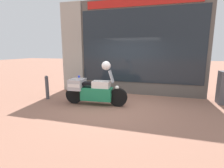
% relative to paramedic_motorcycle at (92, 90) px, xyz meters
% --- Properties ---
extents(ground_plane, '(60.00, 60.00, 0.00)m').
position_rel_paramedic_motorcycle_xyz_m(ground_plane, '(0.93, 0.14, -0.53)').
color(ground_plane, '#9E6B56').
extents(shop_building, '(6.49, 0.55, 4.11)m').
position_rel_paramedic_motorcycle_xyz_m(shop_building, '(0.46, 2.14, 1.53)').
color(shop_building, '#56514C').
rests_on(shop_building, ground).
extents(window_display, '(5.00, 0.30, 2.02)m').
position_rel_paramedic_motorcycle_xyz_m(window_display, '(1.37, 2.17, -0.05)').
color(window_display, slate).
rests_on(window_display, ground).
extents(paramedic_motorcycle, '(2.29, 0.68, 1.27)m').
position_rel_paramedic_motorcycle_xyz_m(paramedic_motorcycle, '(0.00, 0.00, 0.00)').
color(paramedic_motorcycle, black).
rests_on(paramedic_motorcycle, ground).
extents(white_helmet, '(0.32, 0.32, 0.32)m').
position_rel_paramedic_motorcycle_xyz_m(white_helmet, '(0.54, 0.04, 0.89)').
color(white_helmet, white).
rests_on(white_helmet, paramedic_motorcycle).
extents(street_bollard, '(0.14, 0.14, 0.96)m').
position_rel_paramedic_motorcycle_xyz_m(street_bollard, '(-2.01, 0.16, -0.04)').
color(street_bollard, '#47474C').
rests_on(street_bollard, ground).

